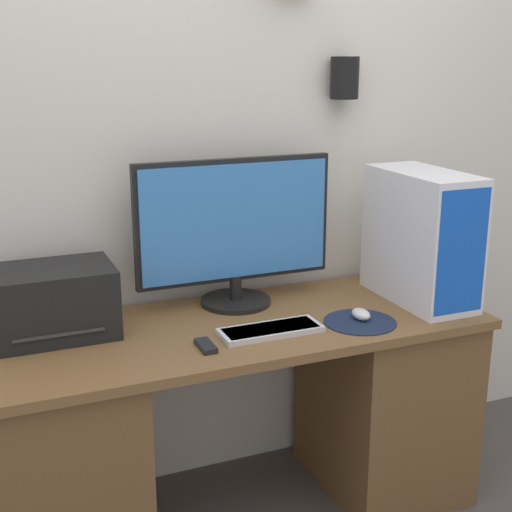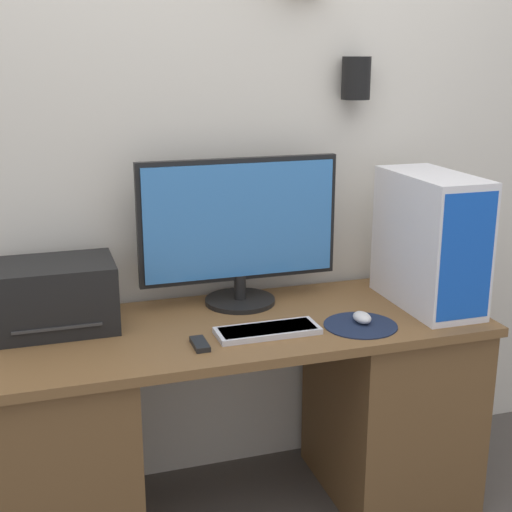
% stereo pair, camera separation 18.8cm
% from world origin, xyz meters
% --- Properties ---
extents(wall_back, '(6.40, 0.15, 2.70)m').
position_xyz_m(wall_back, '(-0.00, 0.65, 1.36)').
color(wall_back, silver).
rests_on(wall_back, ground_plane).
extents(desk, '(1.62, 0.60, 0.71)m').
position_xyz_m(desk, '(0.00, 0.30, 0.37)').
color(desk, brown).
rests_on(desk, ground_plane).
extents(monitor, '(0.69, 0.24, 0.50)m').
position_xyz_m(monitor, '(0.07, 0.49, 0.98)').
color(monitor, black).
rests_on(monitor, desk).
extents(keyboard, '(0.32, 0.12, 0.02)m').
position_xyz_m(keyboard, '(0.07, 0.19, 0.72)').
color(keyboard, silver).
rests_on(keyboard, desk).
extents(mousepad, '(0.23, 0.23, 0.00)m').
position_xyz_m(mousepad, '(0.37, 0.16, 0.71)').
color(mousepad, '#19233D').
rests_on(mousepad, desk).
extents(mouse, '(0.05, 0.08, 0.03)m').
position_xyz_m(mouse, '(0.39, 0.18, 0.73)').
color(mouse, silver).
rests_on(mouse, mousepad).
extents(computer_tower, '(0.21, 0.44, 0.45)m').
position_xyz_m(computer_tower, '(0.68, 0.28, 0.93)').
color(computer_tower, white).
rests_on(computer_tower, desk).
extents(printer, '(0.37, 0.26, 0.21)m').
position_xyz_m(printer, '(-0.54, 0.43, 0.81)').
color(printer, black).
rests_on(printer, desk).
extents(remote_control, '(0.04, 0.10, 0.02)m').
position_xyz_m(remote_control, '(-0.15, 0.15, 0.71)').
color(remote_control, black).
rests_on(remote_control, desk).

